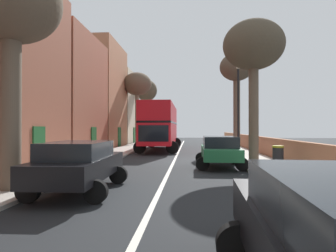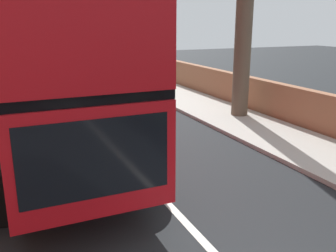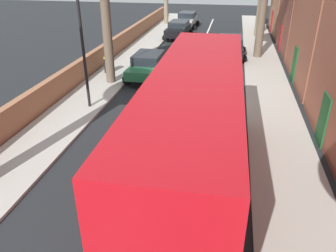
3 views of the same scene
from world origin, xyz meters
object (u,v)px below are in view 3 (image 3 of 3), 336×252
parked_car_black_right_1 (178,29)px  parked_car_black_left_3 (230,46)px  parked_car_silver_right_4 (187,19)px  lamppost_right (81,33)px  double_decker_bus (195,126)px  parked_car_green_right_0 (148,65)px  litter_bin_right (108,65)px

parked_car_black_right_1 → parked_car_black_left_3: size_ratio=1.04×
parked_car_silver_right_4 → lamppost_right: 23.25m
double_decker_bus → lamppost_right: lamppost_right is taller
double_decker_bus → parked_car_silver_right_4: double_decker_bus is taller
parked_car_green_right_0 → parked_car_silver_right_4: size_ratio=1.01×
double_decker_bus → parked_car_black_right_1: size_ratio=2.34×
parked_car_black_left_3 → parked_car_black_right_1: bearing=-50.0°
parked_car_silver_right_4 → double_decker_bus: bearing=98.3°
double_decker_bus → parked_car_green_right_0: double_decker_bus is taller
parked_car_green_right_0 → litter_bin_right: (2.80, -0.39, -0.27)m
double_decker_bus → parked_car_black_right_1: bearing=-79.6°
parked_car_green_right_0 → parked_car_silver_right_4: (-0.00, -17.83, 0.02)m
parked_car_black_right_1 → litter_bin_right: bearing=76.5°
double_decker_bus → parked_car_silver_right_4: bearing=-81.7°
double_decker_bus → parked_car_black_left_3: (-0.80, -16.91, -1.44)m
double_decker_bus → parked_car_black_left_3: bearing=-92.7°
lamppost_right → double_decker_bus: bearing=136.7°
parked_car_green_right_0 → litter_bin_right: 2.84m
parked_car_green_right_0 → parked_car_black_right_1: bearing=-90.0°
lamppost_right → litter_bin_right: lamppost_right is taller
parked_car_silver_right_4 → lamppost_right: (1.80, 23.00, 2.87)m
litter_bin_right → lamppost_right: bearing=100.2°
double_decker_bus → litter_bin_right: size_ratio=10.41×
litter_bin_right → parked_car_black_left_3: bearing=-143.8°
parked_car_silver_right_4 → parked_car_black_left_3: bearing=113.0°
parked_car_black_right_1 → parked_car_silver_right_4: size_ratio=1.09×
double_decker_bus → litter_bin_right: 13.33m
parked_car_silver_right_4 → lamppost_right: size_ratio=0.66×
parked_car_black_right_1 → lamppost_right: lamppost_right is taller
lamppost_right → parked_car_green_right_0: bearing=-109.2°
parked_car_black_right_1 → lamppost_right: size_ratio=0.73×
double_decker_bus → parked_car_silver_right_4: size_ratio=2.57×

